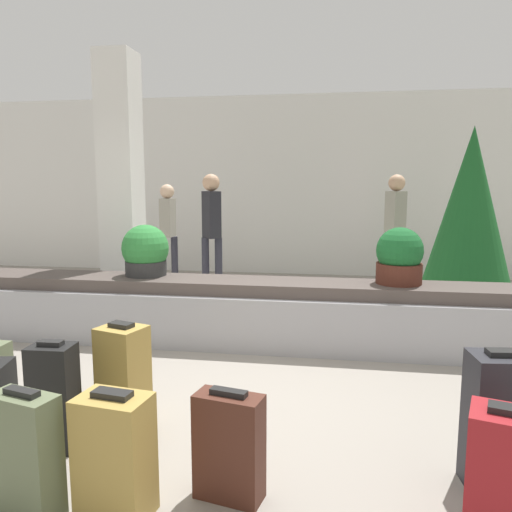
# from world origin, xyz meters

# --- Properties ---
(ground_plane) EXTENTS (18.00, 18.00, 0.00)m
(ground_plane) POSITION_xyz_m (0.00, 0.00, 0.00)
(ground_plane) COLOR gray
(back_wall) EXTENTS (18.00, 0.06, 3.20)m
(back_wall) POSITION_xyz_m (0.00, 5.63, 1.60)
(back_wall) COLOR silver
(back_wall) RESTS_ON ground_plane
(carousel) EXTENTS (7.01, 0.71, 0.67)m
(carousel) POSITION_xyz_m (0.00, 1.50, 0.32)
(carousel) COLOR #9E9EA3
(carousel) RESTS_ON ground_plane
(pillar) EXTENTS (0.43, 0.43, 3.20)m
(pillar) POSITION_xyz_m (-1.81, 2.38, 1.60)
(pillar) COLOR silver
(pillar) RESTS_ON ground_plane
(suitcase_0) EXTENTS (0.35, 0.32, 0.74)m
(suitcase_0) POSITION_xyz_m (-0.59, -0.43, 0.36)
(suitcase_0) COLOR #A3843D
(suitcase_0) RESTS_ON ground_plane
(suitcase_1) EXTENTS (0.38, 0.24, 0.60)m
(suitcase_1) POSITION_xyz_m (0.27, -1.05, 0.29)
(suitcase_1) COLOR #472319
(suitcase_1) RESTS_ON ground_plane
(suitcase_2) EXTENTS (0.38, 0.29, 0.65)m
(suitcase_2) POSITION_xyz_m (-0.26, -1.28, 0.32)
(suitcase_2) COLOR #A3843D
(suitcase_2) RESTS_ON ground_plane
(suitcase_4) EXTENTS (0.37, 0.29, 0.78)m
(suitcase_4) POSITION_xyz_m (1.69, -0.73, 0.38)
(suitcase_4) COLOR #232328
(suitcase_4) RESTS_ON ground_plane
(suitcase_6) EXTENTS (0.28, 0.21, 0.70)m
(suitcase_6) POSITION_xyz_m (-0.91, -0.73, 0.34)
(suitcase_6) COLOR black
(suitcase_6) RESTS_ON ground_plane
(suitcase_7) EXTENTS (0.38, 0.25, 0.66)m
(suitcase_7) POSITION_xyz_m (-0.70, -1.34, 0.32)
(suitcase_7) COLOR #5B6647
(suitcase_7) RESTS_ON ground_plane
(suitcase_8) EXTENTS (0.38, 0.34, 0.68)m
(suitcase_8) POSITION_xyz_m (1.57, -1.20, 0.33)
(suitcase_8) COLOR maroon
(suitcase_8) RESTS_ON ground_plane
(potted_plant_0) EXTENTS (0.50, 0.50, 0.55)m
(potted_plant_0) POSITION_xyz_m (-1.21, 1.59, 0.93)
(potted_plant_0) COLOR #2D2D2D
(potted_plant_0) RESTS_ON carousel
(potted_plant_1) EXTENTS (0.46, 0.46, 0.56)m
(potted_plant_1) POSITION_xyz_m (1.42, 1.57, 0.93)
(potted_plant_1) COLOR #4C2319
(potted_plant_1) RESTS_ON carousel
(traveler_0) EXTENTS (0.33, 0.36, 1.79)m
(traveler_0) POSITION_xyz_m (-1.01, 3.67, 1.08)
(traveler_0) COLOR #282833
(traveler_0) RESTS_ON ground_plane
(traveler_1) EXTENTS (0.34, 0.36, 1.78)m
(traveler_1) POSITION_xyz_m (1.68, 4.34, 1.08)
(traveler_1) COLOR #282833
(traveler_1) RESTS_ON ground_plane
(traveler_2) EXTENTS (0.31, 0.32, 1.63)m
(traveler_2) POSITION_xyz_m (-1.92, 4.37, 0.97)
(traveler_2) COLOR #282833
(traveler_2) RESTS_ON ground_plane
(decorated_tree) EXTENTS (1.16, 1.16, 2.33)m
(decorated_tree) POSITION_xyz_m (2.38, 2.93, 1.25)
(decorated_tree) COLOR #4C331E
(decorated_tree) RESTS_ON ground_plane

